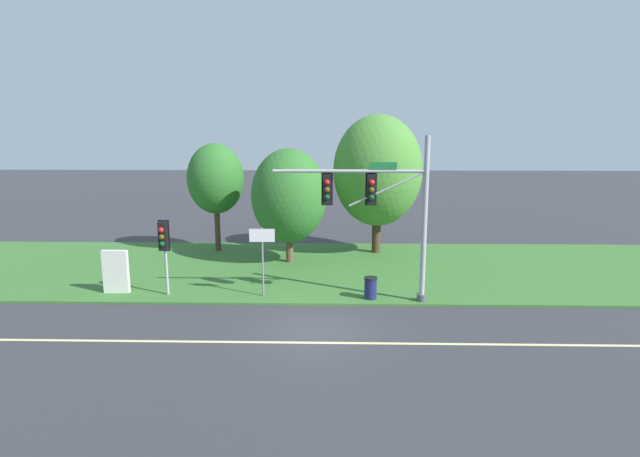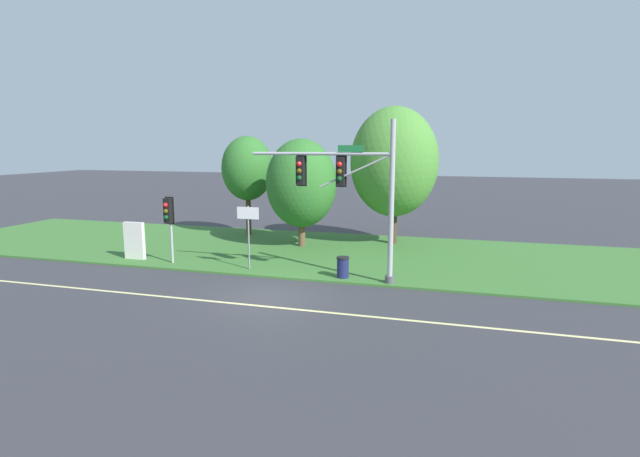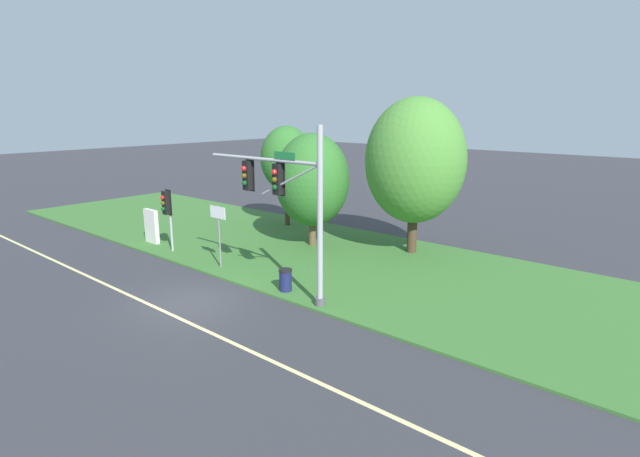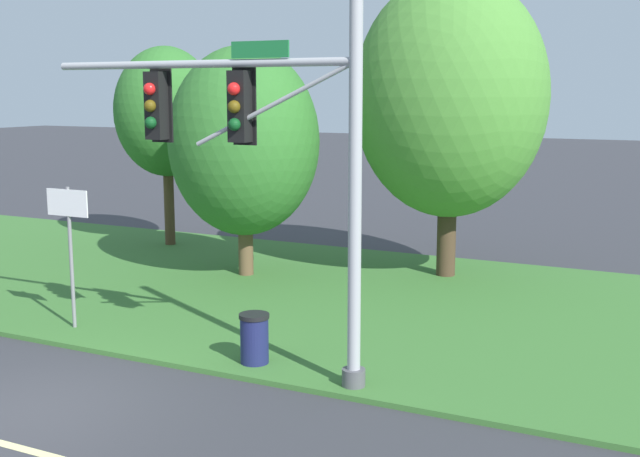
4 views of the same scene
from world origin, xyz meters
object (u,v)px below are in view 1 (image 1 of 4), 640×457
object	(u,v)px
pedestrian_signal_near_kerb	(164,241)
info_kiosk	(116,272)
tree_behind_signpost	(378,171)
tree_nearest_road	(216,179)
trash_bin	(371,288)
route_sign_post	(262,249)
traffic_signal_mast	(383,204)
tree_left_of_mast	(289,196)

from	to	relation	value
pedestrian_signal_near_kerb	info_kiosk	xyz separation A→B (m)	(-2.32, 0.38, -1.47)
tree_behind_signpost	info_kiosk	world-z (taller)	tree_behind_signpost
tree_nearest_road	trash_bin	xyz separation A→B (m)	(8.46, -8.76, -3.80)
pedestrian_signal_near_kerb	route_sign_post	bearing A→B (deg)	0.75
traffic_signal_mast	trash_bin	world-z (taller)	traffic_signal_mast
pedestrian_signal_near_kerb	tree_behind_signpost	xyz separation A→B (m)	(9.74, 8.28, 2.37)
tree_nearest_road	tree_left_of_mast	bearing A→B (deg)	-30.32
traffic_signal_mast	tree_left_of_mast	world-z (taller)	traffic_signal_mast
tree_nearest_road	traffic_signal_mast	bearing A→B (deg)	-45.48
traffic_signal_mast	tree_behind_signpost	distance (m)	8.77
tree_behind_signpost	trash_bin	bearing A→B (deg)	-96.53
traffic_signal_mast	info_kiosk	xyz separation A→B (m)	(-11.51, 0.83, -3.12)
tree_behind_signpost	info_kiosk	size ratio (longest dim) A/B	4.20
route_sign_post	tree_behind_signpost	size ratio (longest dim) A/B	0.38
tree_nearest_road	tree_left_of_mast	size ratio (longest dim) A/B	1.03
traffic_signal_mast	trash_bin	xyz separation A→B (m)	(-0.42, 0.27, -3.59)
route_sign_post	tree_nearest_road	bearing A→B (deg)	114.40
tree_left_of_mast	trash_bin	bearing A→B (deg)	-57.22
route_sign_post	tree_left_of_mast	world-z (taller)	tree_left_of_mast
route_sign_post	trash_bin	size ratio (longest dim) A/B	3.22
tree_behind_signpost	info_kiosk	xyz separation A→B (m)	(-12.06, -7.89, -3.84)
tree_behind_signpost	info_kiosk	bearing A→B (deg)	-146.79
route_sign_post	info_kiosk	bearing A→B (deg)	177.10
pedestrian_signal_near_kerb	tree_nearest_road	world-z (taller)	tree_nearest_road
traffic_signal_mast	info_kiosk	bearing A→B (deg)	175.86
route_sign_post	traffic_signal_mast	bearing A→B (deg)	-5.74
traffic_signal_mast	trash_bin	size ratio (longest dim) A/B	7.33
tree_nearest_road	trash_bin	bearing A→B (deg)	-46.00
pedestrian_signal_near_kerb	trash_bin	xyz separation A→B (m)	(8.77, -0.18, -1.94)
traffic_signal_mast	tree_nearest_road	xyz separation A→B (m)	(-8.88, 9.03, 0.20)
pedestrian_signal_near_kerb	tree_left_of_mast	size ratio (longest dim) A/B	0.54
traffic_signal_mast	route_sign_post	world-z (taller)	traffic_signal_mast
pedestrian_signal_near_kerb	tree_nearest_road	distance (m)	8.78
info_kiosk	trash_bin	size ratio (longest dim) A/B	2.04
route_sign_post	trash_bin	bearing A→B (deg)	-2.93
pedestrian_signal_near_kerb	info_kiosk	world-z (taller)	pedestrian_signal_near_kerb
traffic_signal_mast	tree_nearest_road	size ratio (longest dim) A/B	1.07
tree_nearest_road	tree_left_of_mast	distance (m)	5.28
tree_nearest_road	info_kiosk	xyz separation A→B (m)	(-2.63, -8.19, -3.33)
traffic_signal_mast	tree_nearest_road	world-z (taller)	traffic_signal_mast
tree_left_of_mast	tree_nearest_road	bearing A→B (deg)	149.68
tree_nearest_road	info_kiosk	world-z (taller)	tree_nearest_road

